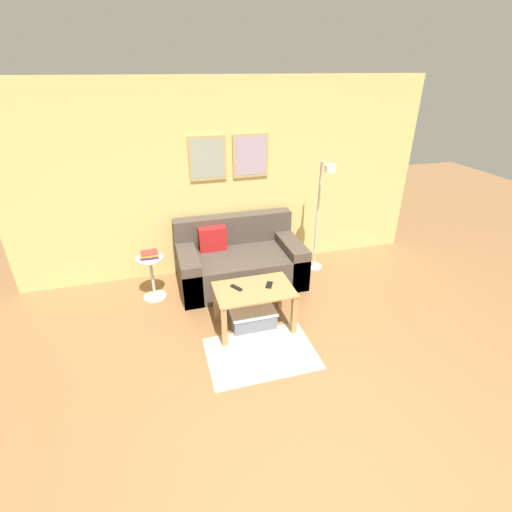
% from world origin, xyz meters
% --- Properties ---
extents(ground_plane, '(16.00, 16.00, 0.00)m').
position_xyz_m(ground_plane, '(0.00, 0.00, 0.00)').
color(ground_plane, olive).
extents(wall_back, '(5.60, 0.09, 2.55)m').
position_xyz_m(wall_back, '(0.00, 3.39, 1.28)').
color(wall_back, '#DDC472').
rests_on(wall_back, ground_plane).
extents(area_rug, '(1.10, 0.78, 0.01)m').
position_xyz_m(area_rug, '(-0.10, 1.42, 0.00)').
color(area_rug, '#C1B299').
rests_on(area_rug, ground_plane).
extents(couch, '(1.62, 0.94, 0.84)m').
position_xyz_m(couch, '(0.04, 2.90, 0.29)').
color(couch, '#4C4238').
rests_on(couch, ground_plane).
extents(coffee_table, '(0.85, 0.54, 0.49)m').
position_xyz_m(coffee_table, '(-0.04, 1.89, 0.38)').
color(coffee_table, '#AD7F4C').
rests_on(coffee_table, ground_plane).
extents(storage_bin, '(0.51, 0.37, 0.20)m').
position_xyz_m(storage_bin, '(-0.05, 1.92, 0.10)').
color(storage_bin, slate).
rests_on(storage_bin, ground_plane).
extents(floor_lamp, '(0.25, 0.45, 1.56)m').
position_xyz_m(floor_lamp, '(1.17, 2.86, 0.93)').
color(floor_lamp, silver).
rests_on(floor_lamp, ground_plane).
extents(side_table, '(0.34, 0.34, 0.57)m').
position_xyz_m(side_table, '(-1.10, 2.79, 0.34)').
color(side_table, silver).
rests_on(side_table, ground_plane).
extents(book_stack, '(0.22, 0.19, 0.07)m').
position_xyz_m(book_stack, '(-1.10, 2.80, 0.61)').
color(book_stack, '#8C4C93').
rests_on(book_stack, side_table).
extents(remote_control, '(0.11, 0.15, 0.02)m').
position_xyz_m(remote_control, '(-0.22, 1.94, 0.50)').
color(remote_control, black).
rests_on(remote_control, coffee_table).
extents(cell_phone, '(0.12, 0.15, 0.01)m').
position_xyz_m(cell_phone, '(0.14, 1.91, 0.49)').
color(cell_phone, black).
rests_on(cell_phone, coffee_table).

